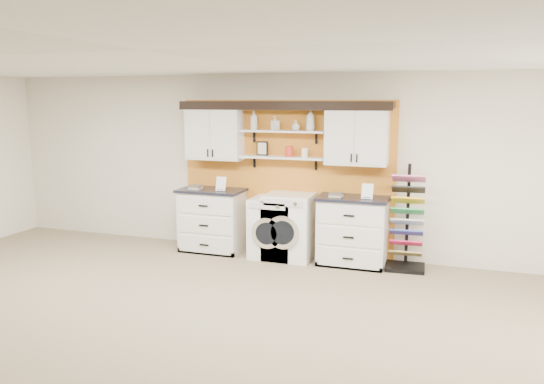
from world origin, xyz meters
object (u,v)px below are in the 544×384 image
at_px(dryer, 289,226).
at_px(sample_rack, 406,235).
at_px(base_cabinet_right, 352,231).
at_px(washer, 274,227).
at_px(base_cabinet_left, 212,220).

bearing_deg(dryer, sample_rack, 1.19).
relative_size(base_cabinet_right, sample_rack, 0.69).
relative_size(washer, dryer, 0.93).
distance_m(washer, dryer, 0.25).
bearing_deg(dryer, washer, 180.00).
bearing_deg(washer, base_cabinet_right, 0.16).
height_order(dryer, sample_rack, sample_rack).
xyz_separation_m(washer, sample_rack, (1.99, 0.04, 0.03)).
xyz_separation_m(base_cabinet_left, washer, (1.04, -0.00, -0.04)).
bearing_deg(base_cabinet_right, washer, -179.84).
bearing_deg(washer, sample_rack, 1.04).
bearing_deg(dryer, base_cabinet_right, 0.20).
bearing_deg(base_cabinet_right, base_cabinet_left, 180.00).
relative_size(base_cabinet_right, washer, 1.12).
height_order(base_cabinet_left, base_cabinet_right, base_cabinet_right).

